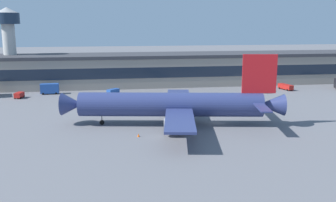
# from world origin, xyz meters

# --- Properties ---
(ground_plane) EXTENTS (600.00, 600.00, 0.00)m
(ground_plane) POSITION_xyz_m (0.00, 0.00, 0.00)
(ground_plane) COLOR slate
(terminal_building) EXTENTS (201.77, 19.21, 11.97)m
(terminal_building) POSITION_xyz_m (0.00, 60.76, 6.00)
(terminal_building) COLOR gray
(terminal_building) RESTS_ON ground_plane
(airliner) EXTENTS (52.54, 44.80, 16.82)m
(airliner) POSITION_xyz_m (-10.34, 0.49, 4.95)
(airliner) COLOR navy
(airliner) RESTS_ON ground_plane
(control_tower) EXTENTS (8.70, 8.70, 29.21)m
(control_tower) POSITION_xyz_m (-61.48, 64.55, 18.36)
(control_tower) COLOR #B7B7B2
(control_tower) RESTS_ON ground_plane
(stair_truck) EXTENTS (6.10, 2.67, 3.55)m
(stair_truck) POSITION_xyz_m (-45.18, 46.23, 1.98)
(stair_truck) COLOR #2651A5
(stair_truck) RESTS_ON ground_plane
(belt_loader) EXTENTS (3.44, 6.69, 1.95)m
(belt_loader) POSITION_xyz_m (37.37, 42.08, 1.15)
(belt_loader) COLOR red
(belt_loader) RESTS_ON ground_plane
(baggage_tug) EXTENTS (2.81, 3.97, 1.85)m
(baggage_tug) POSITION_xyz_m (-54.02, 40.28, 1.09)
(baggage_tug) COLOR red
(baggage_tug) RESTS_ON ground_plane
(crew_van) EXTENTS (4.81, 5.51, 2.55)m
(crew_van) POSITION_xyz_m (27.93, 38.40, 1.46)
(crew_van) COLOR white
(crew_van) RESTS_ON ground_plane
(follow_me_car) EXTENTS (4.47, 4.44, 1.85)m
(follow_me_car) POSITION_xyz_m (-24.22, 42.28, 1.09)
(follow_me_car) COLOR #2651A5
(follow_me_car) RESTS_ON ground_plane
(traffic_cone_0) EXTENTS (0.55, 0.55, 0.69)m
(traffic_cone_0) POSITION_xyz_m (-19.50, -7.85, 0.35)
(traffic_cone_0) COLOR #F2590C
(traffic_cone_0) RESTS_ON ground_plane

